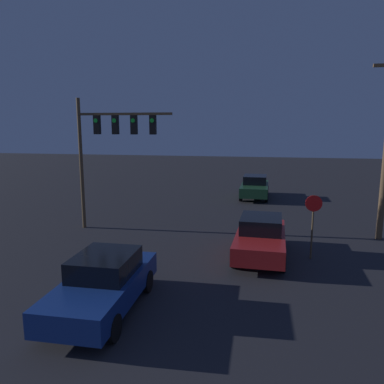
{
  "coord_description": "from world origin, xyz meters",
  "views": [
    {
      "loc": [
        2.43,
        -1.87,
        5.19
      ],
      "look_at": [
        0.0,
        11.37,
        2.76
      ],
      "focal_mm": 35.0,
      "sensor_mm": 36.0,
      "label": 1
    }
  ],
  "objects_px": {
    "car_near": "(103,283)",
    "traffic_signal_mast": "(108,139)",
    "car_far": "(255,187)",
    "car_mid": "(261,237)",
    "stop_sign": "(313,216)"
  },
  "relations": [
    {
      "from": "traffic_signal_mast",
      "to": "car_far",
      "type": "bearing_deg",
      "value": 54.07
    },
    {
      "from": "car_mid",
      "to": "traffic_signal_mast",
      "type": "distance_m",
      "value": 8.72
    },
    {
      "from": "car_near",
      "to": "car_far",
      "type": "relative_size",
      "value": 0.99
    },
    {
      "from": "car_near",
      "to": "car_mid",
      "type": "distance_m",
      "value": 6.82
    },
    {
      "from": "car_near",
      "to": "car_mid",
      "type": "height_order",
      "value": "same"
    },
    {
      "from": "car_near",
      "to": "car_mid",
      "type": "relative_size",
      "value": 0.98
    },
    {
      "from": "car_near",
      "to": "stop_sign",
      "type": "relative_size",
      "value": 1.77
    },
    {
      "from": "stop_sign",
      "to": "car_near",
      "type": "bearing_deg",
      "value": -139.76
    },
    {
      "from": "car_mid",
      "to": "stop_sign",
      "type": "distance_m",
      "value": 2.18
    },
    {
      "from": "car_near",
      "to": "traffic_signal_mast",
      "type": "xyz_separation_m",
      "value": [
        -3.07,
        7.96,
        3.72
      ]
    },
    {
      "from": "car_near",
      "to": "traffic_signal_mast",
      "type": "bearing_deg",
      "value": -69.03
    },
    {
      "from": "car_far",
      "to": "traffic_signal_mast",
      "type": "bearing_deg",
      "value": 55.53
    },
    {
      "from": "car_mid",
      "to": "car_far",
      "type": "height_order",
      "value": "same"
    },
    {
      "from": "stop_sign",
      "to": "car_far",
      "type": "bearing_deg",
      "value": 101.15
    },
    {
      "from": "car_mid",
      "to": "stop_sign",
      "type": "height_order",
      "value": "stop_sign"
    }
  ]
}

